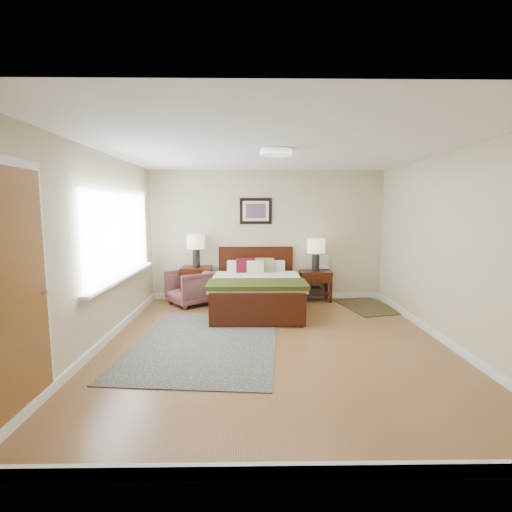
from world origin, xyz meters
name	(u,v)px	position (x,y,z in m)	size (l,w,h in m)	color
floor	(275,343)	(0.00, 0.00, 0.00)	(5.00, 5.00, 0.00)	brown
back_wall	(267,235)	(0.00, 2.50, 1.25)	(4.50, 0.04, 2.50)	#C2B58D
front_wall	(302,293)	(0.00, -2.50, 1.25)	(4.50, 0.04, 2.50)	#C2B58D
left_wall	(99,249)	(-2.25, 0.00, 1.25)	(0.04, 5.00, 2.50)	#C2B58D
right_wall	(449,249)	(2.25, 0.00, 1.25)	(0.04, 5.00, 2.50)	#C2B58D
ceiling	(276,149)	(0.00, 0.00, 2.50)	(4.50, 5.00, 0.02)	white
window	(122,236)	(-2.20, 0.70, 1.38)	(0.11, 2.72, 1.32)	silver
door	(15,295)	(-2.23, -1.75, 1.07)	(0.06, 1.00, 2.18)	silver
ceil_fixture	(276,152)	(0.00, 0.00, 2.47)	(0.44, 0.44, 0.08)	white
bed	(256,284)	(-0.22, 1.58, 0.47)	(1.57, 1.88, 1.01)	#371108
wall_art	(256,211)	(-0.21, 2.47, 1.72)	(0.62, 0.05, 0.50)	black
nightstand_left	(196,274)	(-1.35, 2.25, 0.54)	(0.56, 0.50, 0.66)	#371108
nightstand_right	(315,282)	(0.93, 2.26, 0.36)	(0.58, 0.44, 0.58)	#371108
lamp_left	(196,244)	(-1.35, 2.27, 1.09)	(0.34, 0.34, 0.61)	black
lamp_right	(316,249)	(0.93, 2.27, 1.01)	(0.34, 0.34, 0.61)	black
armchair	(190,288)	(-1.44, 2.00, 0.32)	(0.68, 0.70, 0.64)	brown
rug_persian	(206,342)	(-0.92, 0.01, 0.01)	(1.85, 2.61, 0.01)	#0C1C3F
rug_navy	(367,306)	(1.80, 1.80, 0.01)	(0.82, 1.23, 0.01)	black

